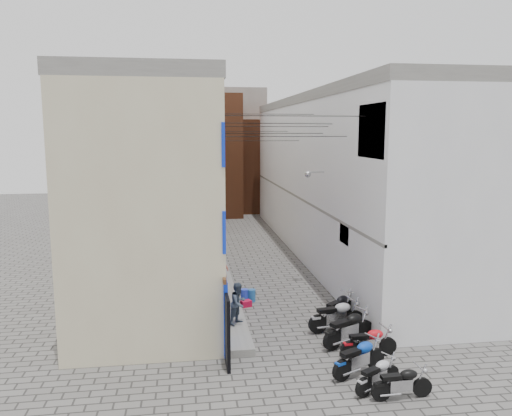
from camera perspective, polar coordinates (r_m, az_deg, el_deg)
name	(u,v)px	position (r m, az deg, el deg)	size (l,w,h in m)	color
ground	(305,354)	(16.57, 5.66, -16.23)	(90.00, 90.00, 0.00)	#5E5B58
plinth	(215,254)	(28.46, -4.69, -5.25)	(0.90, 26.00, 0.25)	slate
building_left	(160,178)	(27.66, -10.87, 3.41)	(5.10, 27.00, 9.00)	#BFB290
building_right	(337,175)	(29.01, 9.27, 3.71)	(5.94, 26.00, 9.00)	silver
building_far_brick_left	(204,155)	(42.65, -5.96, 6.00)	(6.00, 6.00, 10.00)	brown
building_far_brick_right	(259,165)	(45.17, 0.33, 4.93)	(5.00, 6.00, 8.00)	brown
building_far_concrete	(222,147)	(48.73, -3.89, 6.95)	(8.00, 5.00, 11.00)	slate
far_shopfront	(231,204)	(40.36, -2.88, 0.46)	(2.00, 0.30, 2.40)	black
overhead_wires	(267,128)	(22.52, 1.23, 9.08)	(5.80, 13.02, 1.32)	black
motorcycle_a	(402,381)	(14.38, 16.34, -18.47)	(0.53, 1.69, 0.98)	black
motorcycle_b	(378,373)	(14.63, 13.78, -17.87)	(0.53, 1.69, 0.98)	#AFAFB4
motorcycle_c	(359,356)	(15.31, 11.74, -16.20)	(0.63, 1.98, 1.15)	#0B3AA8
motorcycle_d	(369,341)	(16.44, 12.79, -14.57)	(0.59, 1.85, 1.07)	red
motorcycle_e	(349,327)	(17.15, 10.57, -13.19)	(0.68, 2.16, 1.25)	black
motorcycle_f	(337,314)	(18.18, 9.21, -11.89)	(0.67, 2.12, 1.23)	#99999D
motorcycle_g	(339,306)	(19.10, 9.48, -11.02)	(0.62, 1.95, 1.13)	black
person_a	(223,272)	(21.08, -3.75, -7.36)	(0.65, 0.43, 1.79)	#994137
person_b	(239,303)	(17.89, -2.00, -10.82)	(0.73, 0.57, 1.50)	#394556
water_jug_near	(252,295)	(20.99, -0.50, -9.97)	(0.33, 0.33, 0.51)	#2160A8
water_jug_far	(245,295)	(21.03, -1.30, -9.94)	(0.33, 0.33, 0.51)	blue
red_crate	(246,304)	(20.46, -1.15, -10.86)	(0.40, 0.30, 0.25)	red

